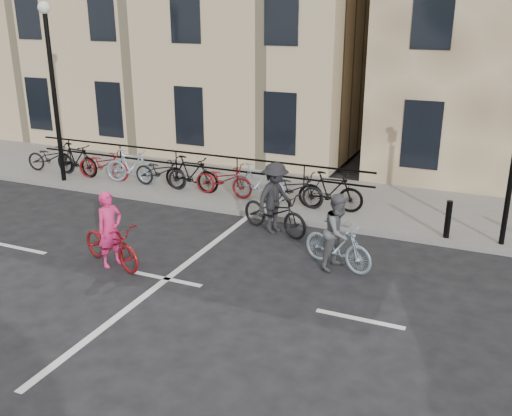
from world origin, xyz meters
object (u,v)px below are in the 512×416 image
at_px(lamp_post, 51,71).
at_px(cyclist_dark, 275,205).
at_px(cyclist_grey, 338,238).
at_px(cyclist_pink, 111,240).

bearing_deg(lamp_post, cyclist_dark, -8.21).
xyz_separation_m(cyclist_grey, cyclist_dark, (-1.98, 1.37, 0.03)).
relative_size(lamp_post, cyclist_pink, 2.70).
height_order(lamp_post, cyclist_dark, lamp_post).
height_order(cyclist_grey, cyclist_dark, cyclist_dark).
height_order(cyclist_pink, cyclist_grey, cyclist_pink).
relative_size(cyclist_pink, cyclist_dark, 0.93).
bearing_deg(cyclist_pink, lamp_post, 68.02).
distance_m(cyclist_pink, cyclist_dark, 4.03).
height_order(cyclist_pink, cyclist_dark, cyclist_dark).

